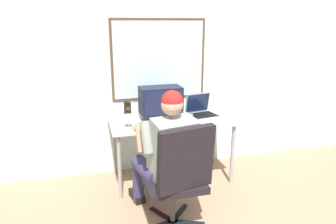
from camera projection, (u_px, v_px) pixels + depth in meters
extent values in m
cube|color=silver|center=(172.00, 57.00, 3.76)|extent=(5.52, 0.06, 2.83)
cube|color=#4C3828|center=(159.00, 60.00, 3.69)|extent=(1.15, 0.01, 0.96)
cube|color=silver|center=(159.00, 60.00, 3.69)|extent=(1.09, 0.02, 0.90)
cylinder|color=gray|center=(120.00, 167.00, 3.23)|extent=(0.04, 0.04, 0.72)
cylinder|color=gray|center=(232.00, 154.00, 3.55)|extent=(0.04, 0.04, 0.72)
cylinder|color=gray|center=(114.00, 147.00, 3.76)|extent=(0.04, 0.04, 0.72)
cylinder|color=gray|center=(213.00, 137.00, 4.08)|extent=(0.04, 0.04, 0.72)
cube|color=silver|center=(172.00, 120.00, 3.55)|extent=(1.41, 0.69, 0.03)
cube|color=black|center=(189.00, 223.00, 2.91)|extent=(0.30, 0.16, 0.02)
cube|color=black|center=(179.00, 213.00, 3.06)|extent=(0.24, 0.26, 0.02)
cube|color=black|center=(161.00, 214.00, 3.03)|extent=(0.19, 0.29, 0.02)
cylinder|color=black|center=(173.00, 221.00, 2.93)|extent=(0.10, 0.10, 0.02)
cylinder|color=#3F3F44|center=(173.00, 202.00, 2.87)|extent=(0.05, 0.05, 0.40)
cube|color=black|center=(173.00, 181.00, 2.81)|extent=(0.52, 0.52, 0.06)
cube|color=black|center=(186.00, 159.00, 2.52)|extent=(0.51, 0.21, 0.56)
cylinder|color=#322D50|center=(176.00, 163.00, 3.08)|extent=(0.24, 0.46, 0.15)
cylinder|color=#322D50|center=(166.00, 175.00, 3.34)|extent=(0.12, 0.12, 0.47)
cube|color=black|center=(164.00, 189.00, 3.44)|extent=(0.15, 0.26, 0.08)
cylinder|color=#322D50|center=(146.00, 170.00, 2.94)|extent=(0.24, 0.46, 0.15)
cylinder|color=#322D50|center=(138.00, 182.00, 3.20)|extent=(0.12, 0.12, 0.47)
cube|color=black|center=(137.00, 196.00, 3.30)|extent=(0.15, 0.26, 0.08)
cube|color=gray|center=(172.00, 148.00, 2.75)|extent=(0.44, 0.39, 0.58)
sphere|color=tan|center=(172.00, 104.00, 2.64)|extent=(0.19, 0.19, 0.19)
sphere|color=#A91D1B|center=(172.00, 101.00, 2.63)|extent=(0.19, 0.19, 0.19)
cylinder|color=gray|center=(191.00, 129.00, 2.85)|extent=(0.13, 0.20, 0.29)
cylinder|color=tan|center=(185.00, 140.00, 2.97)|extent=(0.10, 0.14, 0.27)
sphere|color=tan|center=(183.00, 141.00, 3.01)|extent=(0.09, 0.09, 0.09)
cylinder|color=gray|center=(147.00, 137.00, 2.66)|extent=(0.12, 0.19, 0.29)
cylinder|color=tan|center=(141.00, 137.00, 2.80)|extent=(0.10, 0.14, 0.27)
sphere|color=tan|center=(137.00, 127.00, 2.86)|extent=(0.09, 0.09, 0.09)
cube|color=beige|center=(161.00, 118.00, 3.52)|extent=(0.29, 0.24, 0.02)
cylinder|color=beige|center=(161.00, 115.00, 3.51)|extent=(0.04, 0.04, 0.05)
cube|color=black|center=(161.00, 100.00, 3.46)|extent=(0.47, 0.27, 0.31)
cube|color=#191E38|center=(164.00, 103.00, 3.34)|extent=(0.42, 0.01, 0.27)
cube|color=gray|center=(204.00, 116.00, 3.63)|extent=(0.36, 0.30, 0.02)
cube|color=black|center=(204.00, 115.00, 3.63)|extent=(0.32, 0.27, 0.00)
cube|color=gray|center=(197.00, 102.00, 3.72)|extent=(0.32, 0.11, 0.24)
cube|color=#0F1933|center=(198.00, 103.00, 3.71)|extent=(0.30, 0.10, 0.21)
cylinder|color=silver|center=(129.00, 127.00, 3.25)|extent=(0.08, 0.08, 0.00)
cylinder|color=silver|center=(129.00, 124.00, 3.24)|extent=(0.01, 0.01, 0.06)
cylinder|color=silver|center=(128.00, 118.00, 3.22)|extent=(0.09, 0.09, 0.07)
cylinder|color=#580A1F|center=(128.00, 120.00, 3.23)|extent=(0.08, 0.08, 0.04)
cube|color=black|center=(127.00, 110.00, 3.52)|extent=(0.07, 0.09, 0.20)
cylinder|color=#333338|center=(128.00, 109.00, 3.47)|extent=(0.05, 0.01, 0.04)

